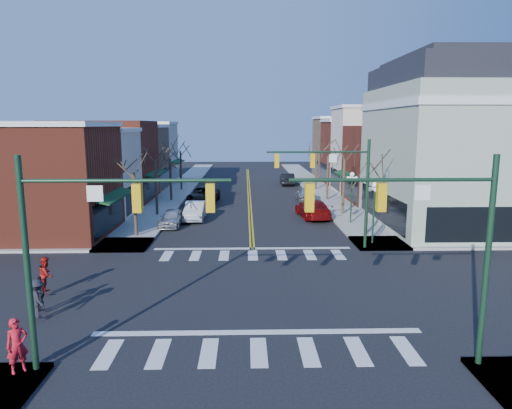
{
  "coord_description": "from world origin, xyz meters",
  "views": [
    {
      "loc": [
        -0.47,
        -21.48,
        8.1
      ],
      "look_at": [
        0.26,
        8.75,
        2.8
      ],
      "focal_mm": 32.0,
      "sensor_mm": 36.0,
      "label": 1
    }
  ],
  "objects": [
    {
      "name": "tree_right_a",
      "position": [
        8.4,
        11.0,
        2.31
      ],
      "size": [
        0.24,
        0.24,
        4.62
      ],
      "primitive_type": "cylinder",
      "color": "#382B21",
      "rests_on": "ground"
    },
    {
      "name": "pedestrian_dark_a",
      "position": [
        -9.39,
        -2.49,
        0.93
      ],
      "size": [
        0.9,
        0.94,
        1.57
      ],
      "primitive_type": "imported",
      "rotation": [
        0.0,
        0.0,
        -0.83
      ],
      "color": "#22212A",
      "rests_on": "sidewalk_left"
    },
    {
      "name": "ground",
      "position": [
        0.0,
        0.0,
        0.0
      ],
      "size": [
        160.0,
        160.0,
        0.0
      ],
      "primitive_type": "plane",
      "color": "black",
      "rests_on": "ground"
    },
    {
      "name": "tree_left_a",
      "position": [
        -8.4,
        11.0,
        2.38
      ],
      "size": [
        0.24,
        0.24,
        4.76
      ],
      "primitive_type": "cylinder",
      "color": "#382B21",
      "rests_on": "ground"
    },
    {
      "name": "pedestrian_dark_b",
      "position": [
        -9.09,
        -3.34,
        0.98
      ],
      "size": [
        1.19,
        1.21,
        1.67
      ],
      "primitive_type": "imported",
      "rotation": [
        0.0,
        0.0,
        2.31
      ],
      "color": "black",
      "rests_on": "sidewalk_left"
    },
    {
      "name": "traffic_mast_near_right",
      "position": [
        5.55,
        -7.4,
        4.71
      ],
      "size": [
        6.6,
        0.28,
        7.2
      ],
      "color": "#14331E",
      "rests_on": "ground"
    },
    {
      "name": "bldg_right_stucco",
      "position": [
        15.5,
        33.5,
        5.0
      ],
      "size": [
        10.0,
        7.0,
        10.0
      ],
      "primitive_type": "cube",
      "color": "beige",
      "rests_on": "ground"
    },
    {
      "name": "car_right_near",
      "position": [
        5.49,
        17.79,
        0.81
      ],
      "size": [
        2.84,
        5.77,
        1.62
      ],
      "primitive_type": "imported",
      "rotation": [
        0.0,
        0.0,
        3.25
      ],
      "color": "maroon",
      "rests_on": "ground"
    },
    {
      "name": "bldg_left_stucco_b",
      "position": [
        -15.5,
        43.5,
        4.1
      ],
      "size": [
        10.0,
        8.0,
        8.2
      ],
      "primitive_type": "cube",
      "color": "beige",
      "rests_on": "ground"
    },
    {
      "name": "car_right_far",
      "position": [
        5.27,
        40.18,
        0.8
      ],
      "size": [
        1.71,
        4.88,
        1.61
      ],
      "primitive_type": "imported",
      "rotation": [
        0.0,
        0.0,
        3.14
      ],
      "color": "black",
      "rests_on": "ground"
    },
    {
      "name": "traffic_mast_far_right",
      "position": [
        5.55,
        7.4,
        4.71
      ],
      "size": [
        6.6,
        0.28,
        7.2
      ],
      "color": "#14331E",
      "rests_on": "ground"
    },
    {
      "name": "bldg_right_brick_a",
      "position": [
        15.5,
        25.75,
        4.0
      ],
      "size": [
        10.0,
        8.5,
        8.0
      ],
      "primitive_type": "cube",
      "color": "maroon",
      "rests_on": "ground"
    },
    {
      "name": "car_left_far",
      "position": [
        -4.8,
        25.82,
        0.85
      ],
      "size": [
        3.24,
        6.3,
        1.7
      ],
      "primitive_type": "imported",
      "rotation": [
        0.0,
        0.0,
        -0.07
      ],
      "color": "black",
      "rests_on": "ground"
    },
    {
      "name": "lamppost_midblock",
      "position": [
        8.2,
        15.0,
        2.96
      ],
      "size": [
        0.36,
        0.36,
        4.33
      ],
      "color": "#14331E",
      "rests_on": "ground"
    },
    {
      "name": "tree_right_b",
      "position": [
        8.4,
        19.0,
        2.59
      ],
      "size": [
        0.24,
        0.24,
        5.18
      ],
      "primitive_type": "cylinder",
      "color": "#382B21",
      "rests_on": "ground"
    },
    {
      "name": "victorian_corner",
      "position": [
        16.5,
        14.5,
        6.66
      ],
      "size": [
        12.25,
        14.25,
        13.3
      ],
      "color": "#A3B098",
      "rests_on": "ground"
    },
    {
      "name": "tree_right_d",
      "position": [
        8.4,
        35.0,
        2.48
      ],
      "size": [
        0.24,
        0.24,
        4.97
      ],
      "primitive_type": "cylinder",
      "color": "#382B21",
      "rests_on": "ground"
    },
    {
      "name": "car_right_mid",
      "position": [
        6.05,
        26.57,
        0.79
      ],
      "size": [
        1.88,
        4.64,
        1.58
      ],
      "primitive_type": "imported",
      "rotation": [
        0.0,
        0.0,
        3.14
      ],
      "color": "#AEAEB2",
      "rests_on": "ground"
    },
    {
      "name": "bldg_left_stucco_a",
      "position": [
        -15.5,
        19.5,
        3.75
      ],
      "size": [
        10.0,
        7.0,
        7.5
      ],
      "primitive_type": "cube",
      "color": "beige",
      "rests_on": "ground"
    },
    {
      "name": "car_left_near",
      "position": [
        -6.4,
        14.71,
        0.69
      ],
      "size": [
        1.75,
        4.11,
        1.39
      ],
      "primitive_type": "imported",
      "rotation": [
        0.0,
        0.0,
        -0.03
      ],
      "color": "#B2B2B7",
      "rests_on": "ground"
    },
    {
      "name": "lamppost_corner",
      "position": [
        8.2,
        8.5,
        2.96
      ],
      "size": [
        0.36,
        0.36,
        4.33
      ],
      "color": "#14331E",
      "rests_on": "ground"
    },
    {
      "name": "car_left_mid",
      "position": [
        -4.8,
        17.29,
        0.77
      ],
      "size": [
        1.65,
        4.69,
        1.54
      ],
      "primitive_type": "imported",
      "rotation": [
        0.0,
        0.0,
        -0.0
      ],
      "color": "silver",
      "rests_on": "ground"
    },
    {
      "name": "tree_left_b",
      "position": [
        -8.4,
        19.0,
        2.52
      ],
      "size": [
        0.24,
        0.24,
        5.04
      ],
      "primitive_type": "cylinder",
      "color": "#382B21",
      "rests_on": "ground"
    },
    {
      "name": "bldg_right_brick_b",
      "position": [
        15.5,
        41.0,
        4.25
      ],
      "size": [
        10.0,
        8.0,
        8.5
      ],
      "primitive_type": "cube",
      "color": "maroon",
      "rests_on": "ground"
    },
    {
      "name": "sidewalk_right",
      "position": [
        8.75,
        20.0,
        0.07
      ],
      "size": [
        3.5,
        70.0,
        0.15
      ],
      "primitive_type": "cube",
      "color": "#9E9B93",
      "rests_on": "ground"
    },
    {
      "name": "pedestrian_red_a",
      "position": [
        -7.87,
        -7.58,
        1.07
      ],
      "size": [
        0.79,
        0.77,
        1.83
      ],
      "primitive_type": "imported",
      "rotation": [
        0.0,
        0.0,
        0.71
      ],
      "color": "red",
      "rests_on": "sidewalk_left"
    },
    {
      "name": "bldg_left_brick_b",
      "position": [
        -15.5,
        27.5,
        4.25
      ],
      "size": [
        10.0,
        9.0,
        8.5
      ],
      "primitive_type": "cube",
      "color": "maroon",
      "rests_on": "ground"
    },
    {
      "name": "bldg_left_brick_a",
      "position": [
        -15.5,
        11.75,
        4.0
      ],
      "size": [
        10.0,
        8.5,
        8.0
      ],
      "primitive_type": "cube",
      "color": "maroon",
      "rests_on": "ground"
    },
    {
      "name": "tree_left_c",
      "position": [
        -8.4,
        27.0,
        2.27
      ],
      "size": [
        0.24,
        0.24,
        4.55
      ],
      "primitive_type": "cylinder",
      "color": "#382B21",
      "rests_on": "ground"
    },
    {
      "name": "tree_right_c",
      "position": [
        8.4,
        27.0,
        2.42
      ],
      "size": [
        0.24,
        0.24,
        4.83
      ],
      "primitive_type": "cylinder",
      "color": "#382B21",
      "rests_on": "ground"
    },
    {
      "name": "bldg_left_tan",
      "position": [
        -15.5,
        35.75,
        3.9
      ],
      "size": [
        10.0,
        7.5,
        7.8
      ],
      "primitive_type": "cube",
      "color": "#8C6A4D",
      "rests_on": "ground"
    },
    {
      "name": "pedestrian_red_b",
      "position": [
        -10.0,
        -0.36,
        1.03
      ],
      "size": [
        0.78,
        0.94,
        1.76
      ],
      "primitive_type": "imported",
      "rotation": [
        0.0,
        0.0,
        1.72
      ],
      "color": "#A91812",
      "rests_on": "sidewalk_left"
    },
    {
      "name": "traffic_mast_near_left",
      "position": [
        -5.55,
        -7.4,
        4.71
      ],
      "size": [
        6.6,
        0.28,
        7.2
      ],
      "color": "#14331E",
      "rests_on": "ground"
    },
    {
      "name": "tree_left_d",
      "position": [
        -8.4,
        35.0,
        2.45
      ],
      "size": [
        0.24,
        0.24,
        4.9
      ],
      "primitive_type": "cylinder",
      "color": "#382B21",
      "rests_on": "ground"
    },
    {
      "name": "bldg_right_tan",
      "position": [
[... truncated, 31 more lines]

